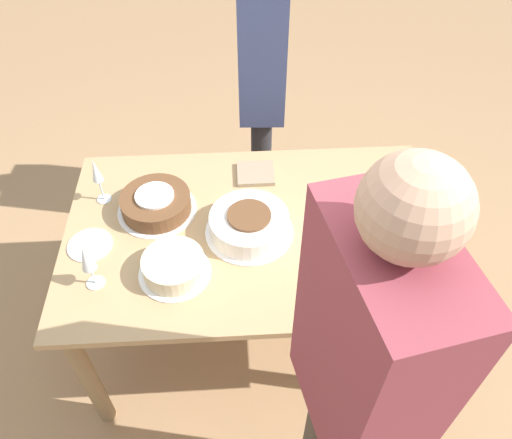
% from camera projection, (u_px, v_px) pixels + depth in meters
% --- Properties ---
extents(ground_plane, '(12.00, 12.00, 0.00)m').
position_uv_depth(ground_plane, '(256.00, 327.00, 2.58)').
color(ground_plane, '#A87F56').
extents(dining_table, '(1.55, 0.98, 0.77)m').
position_uv_depth(dining_table, '(256.00, 245.00, 2.10)').
color(dining_table, tan).
rests_on(dining_table, ground_plane).
extents(cake_center_white, '(0.35, 0.35, 0.10)m').
position_uv_depth(cake_center_white, '(249.00, 224.00, 1.97)').
color(cake_center_white, white).
rests_on(cake_center_white, dining_table).
extents(cake_front_chocolate, '(0.33, 0.33, 0.09)m').
position_uv_depth(cake_front_chocolate, '(156.00, 203.00, 2.06)').
color(cake_front_chocolate, white).
rests_on(cake_front_chocolate, dining_table).
extents(cake_back_decorated, '(0.27, 0.27, 0.08)m').
position_uv_depth(cake_back_decorated, '(174.00, 266.00, 1.84)').
color(cake_back_decorated, white).
rests_on(cake_back_decorated, dining_table).
extents(wine_glass_near, '(0.06, 0.06, 0.22)m').
position_uv_depth(wine_glass_near, '(96.00, 173.00, 2.03)').
color(wine_glass_near, silver).
rests_on(wine_glass_near, dining_table).
extents(wine_glass_far, '(0.07, 0.07, 0.21)m').
position_uv_depth(wine_glass_far, '(87.00, 259.00, 1.73)').
color(wine_glass_far, silver).
rests_on(wine_glass_far, dining_table).
extents(dessert_plate_right, '(0.18, 0.18, 0.01)m').
position_uv_depth(dessert_plate_right, '(90.00, 245.00, 1.96)').
color(dessert_plate_right, silver).
rests_on(dessert_plate_right, dining_table).
extents(fork_pile, '(0.21, 0.12, 0.01)m').
position_uv_depth(fork_pile, '(366.00, 219.00, 2.04)').
color(fork_pile, silver).
rests_on(fork_pile, dining_table).
extents(napkin_stack, '(0.16, 0.15, 0.02)m').
position_uv_depth(napkin_stack, '(256.00, 173.00, 2.23)').
color(napkin_stack, gray).
rests_on(napkin_stack, dining_table).
extents(person_cutting, '(0.24, 0.41, 1.59)m').
position_uv_depth(person_cutting, '(262.00, 72.00, 2.47)').
color(person_cutting, '#232328').
rests_on(person_cutting, ground_plane).
extents(person_watching, '(0.29, 0.44, 1.78)m').
position_uv_depth(person_watching, '(359.00, 374.00, 1.26)').
color(person_watching, '#4C4238').
rests_on(person_watching, ground_plane).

